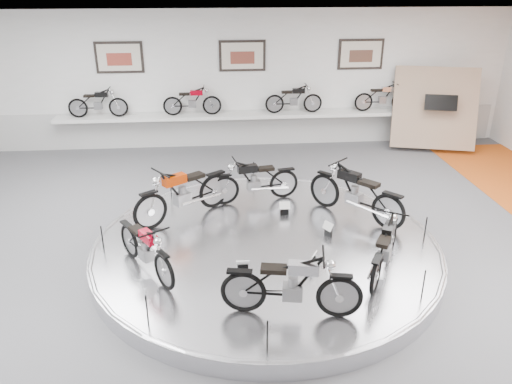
{
  "coord_description": "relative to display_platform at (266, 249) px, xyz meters",
  "views": [
    {
      "loc": [
        -0.89,
        -7.79,
        4.9
      ],
      "look_at": [
        -0.16,
        0.6,
        1.19
      ],
      "focal_mm": 35.0,
      "sensor_mm": 36.0,
      "label": 1
    }
  ],
  "objects": [
    {
      "name": "floor",
      "position": [
        0.0,
        -0.3,
        -0.15
      ],
      "size": [
        16.0,
        16.0,
        0.0
      ],
      "primitive_type": "plane",
      "color": "#505053",
      "rests_on": "ground"
    },
    {
      "name": "ceiling",
      "position": [
        0.0,
        -0.3,
        3.85
      ],
      "size": [
        16.0,
        16.0,
        0.0
      ],
      "primitive_type": "plane",
      "rotation": [
        3.14,
        0.0,
        0.0
      ],
      "color": "white",
      "rests_on": "wall_back"
    },
    {
      "name": "wall_back",
      "position": [
        0.0,
        6.7,
        1.85
      ],
      "size": [
        16.0,
        0.0,
        16.0
      ],
      "primitive_type": "plane",
      "rotation": [
        1.57,
        0.0,
        0.0
      ],
      "color": "white",
      "rests_on": "floor"
    },
    {
      "name": "dado_band",
      "position": [
        0.0,
        6.68,
        0.4
      ],
      "size": [
        15.68,
        0.04,
        1.1
      ],
      "primitive_type": "cube",
      "color": "#BCBCBA",
      "rests_on": "floor"
    },
    {
      "name": "display_platform",
      "position": [
        0.0,
        0.0,
        0.0
      ],
      "size": [
        6.4,
        6.4,
        0.3
      ],
      "primitive_type": "cylinder",
      "color": "silver",
      "rests_on": "floor"
    },
    {
      "name": "platform_rim",
      "position": [
        0.0,
        0.0,
        0.12
      ],
      "size": [
        6.4,
        6.4,
        0.1
      ],
      "primitive_type": "torus",
      "color": "#B2B2BA",
      "rests_on": "display_platform"
    },
    {
      "name": "shelf",
      "position": [
        0.0,
        6.4,
        0.85
      ],
      "size": [
        11.0,
        0.55,
        0.1
      ],
      "primitive_type": "cube",
      "color": "silver",
      "rests_on": "wall_back"
    },
    {
      "name": "poster_left",
      "position": [
        -3.5,
        6.66,
        2.55
      ],
      "size": [
        1.35,
        0.06,
        0.88
      ],
      "primitive_type": "cube",
      "color": "beige",
      "rests_on": "wall_back"
    },
    {
      "name": "poster_center",
      "position": [
        0.0,
        6.66,
        2.55
      ],
      "size": [
        1.35,
        0.06,
        0.88
      ],
      "primitive_type": "cube",
      "color": "beige",
      "rests_on": "wall_back"
    },
    {
      "name": "poster_right",
      "position": [
        3.5,
        6.66,
        2.55
      ],
      "size": [
        1.35,
        0.06,
        0.88
      ],
      "primitive_type": "cube",
      "color": "beige",
      "rests_on": "wall_back"
    },
    {
      "name": "display_panel",
      "position": [
        5.6,
        5.8,
        1.1
      ],
      "size": [
        2.56,
        1.52,
        2.3
      ],
      "primitive_type": "cube",
      "rotation": [
        -0.35,
        0.0,
        -0.26
      ],
      "color": "#9A7F63",
      "rests_on": "floor"
    },
    {
      "name": "shelf_bike_a",
      "position": [
        -4.2,
        6.4,
        1.27
      ],
      "size": [
        1.22,
        0.43,
        0.73
      ],
      "primitive_type": null,
      "color": "black",
      "rests_on": "shelf"
    },
    {
      "name": "shelf_bike_b",
      "position": [
        -1.5,
        6.4,
        1.27
      ],
      "size": [
        1.22,
        0.43,
        0.73
      ],
      "primitive_type": null,
      "color": "#930011",
      "rests_on": "shelf"
    },
    {
      "name": "shelf_bike_c",
      "position": [
        1.5,
        6.4,
        1.27
      ],
      "size": [
        1.22,
        0.43,
        0.73
      ],
      "primitive_type": null,
      "color": "black",
      "rests_on": "shelf"
    },
    {
      "name": "shelf_bike_d",
      "position": [
        4.2,
        6.4,
        1.27
      ],
      "size": [
        1.22,
        0.43,
        0.73
      ],
      "primitive_type": null,
      "color": "#BAB9BF",
      "rests_on": "shelf"
    },
    {
      "name": "bike_a",
      "position": [
        1.9,
        0.87,
        0.71
      ],
      "size": [
        1.76,
        1.85,
        1.11
      ],
      "primitive_type": null,
      "rotation": [
        0.0,
        0.0,
        2.31
      ],
      "color": "black",
      "rests_on": "display_platform"
    },
    {
      "name": "bike_b",
      "position": [
        -0.06,
        1.84,
        0.65
      ],
      "size": [
        1.77,
        0.9,
        0.99
      ],
      "primitive_type": null,
      "rotation": [
        0.0,
        0.0,
        3.33
      ],
      "color": "black",
      "rests_on": "display_platform"
    },
    {
      "name": "bike_c",
      "position": [
        -1.56,
        1.15,
        0.71
      ],
      "size": [
        1.95,
        1.68,
        1.13
      ],
      "primitive_type": null,
      "rotation": [
        0.0,
        0.0,
        3.77
      ],
      "color": "#AB2A00",
      "rests_on": "display_platform"
    },
    {
      "name": "bike_d",
      "position": [
        -2.09,
        -0.83,
        0.61
      ],
      "size": [
        1.32,
        1.61,
        0.92
      ],
      "primitive_type": null,
      "rotation": [
        0.0,
        0.0,
        5.29
      ],
      "color": "#930011",
      "rests_on": "display_platform"
    },
    {
      "name": "bike_e",
      "position": [
        0.13,
        -2.17,
        0.66
      ],
      "size": [
        1.83,
        0.92,
        1.03
      ],
      "primitive_type": null,
      "rotation": [
        0.0,
        0.0,
        6.1
      ],
      "color": "#BAB9BF",
      "rests_on": "display_platform"
    },
    {
      "name": "bike_f",
      "position": [
        1.84,
        -1.19,
        0.62
      ],
      "size": [
        1.29,
        1.67,
        0.94
      ],
      "primitive_type": null,
      "rotation": [
        0.0,
        0.0,
        7.33
      ],
      "color": "black",
      "rests_on": "display_platform"
    }
  ]
}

